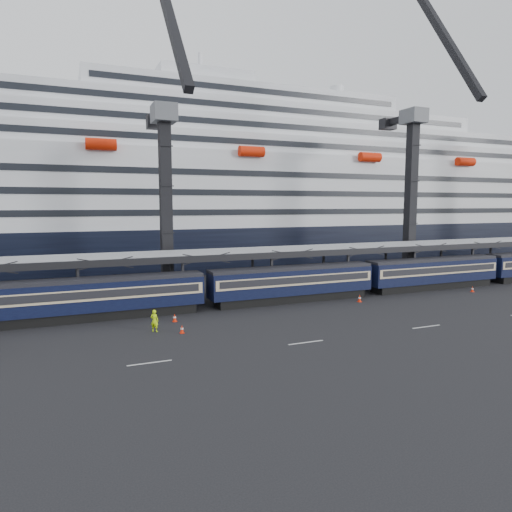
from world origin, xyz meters
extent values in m
plane|color=black|center=(0.00, 0.00, 0.00)|extent=(260.00, 260.00, 0.00)
cube|color=beige|center=(-26.00, -4.00, 0.01)|extent=(3.00, 0.15, 0.02)
cube|color=beige|center=(-14.00, -4.00, 0.01)|extent=(3.00, 0.15, 0.02)
cube|color=beige|center=(-2.00, -4.00, 0.01)|extent=(3.00, 0.15, 0.02)
cube|color=black|center=(-28.00, 10.00, 0.45)|extent=(17.48, 2.40, 0.90)
cube|color=black|center=(-28.00, 10.00, 2.25)|extent=(19.00, 2.80, 2.70)
cube|color=#C7B38D|center=(-28.00, 10.00, 2.55)|extent=(18.62, 2.92, 1.05)
cube|color=black|center=(-28.00, 10.00, 2.60)|extent=(17.86, 2.98, 0.70)
cube|color=black|center=(-28.00, 10.00, 3.75)|extent=(19.00, 2.50, 0.35)
cube|color=black|center=(-8.00, 10.00, 0.45)|extent=(17.48, 2.40, 0.90)
cube|color=black|center=(-8.00, 10.00, 2.25)|extent=(19.00, 2.80, 2.70)
cube|color=#C7B38D|center=(-8.00, 10.00, 2.55)|extent=(18.62, 2.92, 1.05)
cube|color=black|center=(-8.00, 10.00, 2.60)|extent=(17.86, 2.98, 0.70)
cube|color=black|center=(-8.00, 10.00, 3.75)|extent=(19.00, 2.50, 0.35)
cube|color=black|center=(12.00, 10.00, 0.45)|extent=(17.48, 2.40, 0.90)
cube|color=black|center=(12.00, 10.00, 2.25)|extent=(19.00, 2.80, 2.70)
cube|color=#C7B38D|center=(12.00, 10.00, 2.55)|extent=(18.62, 2.92, 1.05)
cube|color=black|center=(12.00, 10.00, 2.60)|extent=(17.86, 2.98, 0.70)
cube|color=black|center=(12.00, 10.00, 3.75)|extent=(19.00, 2.50, 0.35)
cube|color=gray|center=(0.00, 14.00, 5.40)|extent=(130.00, 6.00, 0.25)
cube|color=black|center=(0.00, 11.00, 5.10)|extent=(130.00, 0.25, 0.70)
cube|color=black|center=(0.00, 17.00, 5.10)|extent=(130.00, 0.25, 0.70)
cube|color=black|center=(-30.00, 11.20, 2.70)|extent=(0.25, 0.25, 5.40)
cube|color=black|center=(-30.00, 16.80, 2.70)|extent=(0.25, 0.25, 5.40)
cube|color=black|center=(-20.00, 11.20, 2.70)|extent=(0.25, 0.25, 5.40)
cube|color=black|center=(-20.00, 16.80, 2.70)|extent=(0.25, 0.25, 5.40)
cube|color=black|center=(-10.00, 11.20, 2.70)|extent=(0.25, 0.25, 5.40)
cube|color=black|center=(-10.00, 16.80, 2.70)|extent=(0.25, 0.25, 5.40)
cube|color=black|center=(0.00, 11.20, 2.70)|extent=(0.25, 0.25, 5.40)
cube|color=black|center=(0.00, 16.80, 2.70)|extent=(0.25, 0.25, 5.40)
cube|color=black|center=(10.00, 11.20, 2.70)|extent=(0.25, 0.25, 5.40)
cube|color=black|center=(10.00, 16.80, 2.70)|extent=(0.25, 0.25, 5.40)
cube|color=black|center=(20.00, 11.20, 2.70)|extent=(0.25, 0.25, 5.40)
cube|color=black|center=(20.00, 16.80, 2.70)|extent=(0.25, 0.25, 5.40)
cube|color=black|center=(30.00, 16.80, 2.70)|extent=(0.25, 0.25, 5.40)
cube|color=black|center=(0.00, 46.00, 3.50)|extent=(200.00, 28.00, 7.00)
cube|color=silver|center=(0.00, 46.00, 13.00)|extent=(190.00, 26.88, 12.00)
cube|color=silver|center=(0.00, 46.00, 20.50)|extent=(160.00, 24.64, 3.00)
cube|color=black|center=(0.00, 33.63, 20.50)|extent=(153.60, 0.12, 0.90)
cube|color=silver|center=(0.00, 46.00, 23.50)|extent=(124.00, 21.84, 3.00)
cube|color=black|center=(0.00, 35.03, 23.50)|extent=(119.04, 0.12, 0.90)
cube|color=silver|center=(0.00, 46.00, 26.50)|extent=(90.00, 19.04, 3.00)
cube|color=black|center=(0.00, 36.43, 26.50)|extent=(86.40, 0.12, 0.90)
cube|color=silver|center=(0.00, 46.00, 29.50)|extent=(56.00, 16.24, 3.00)
cube|color=black|center=(0.00, 37.83, 29.50)|extent=(53.76, 0.12, 0.90)
cube|color=silver|center=(-8.00, 46.00, 32.00)|extent=(16.00, 12.00, 2.50)
cylinder|color=silver|center=(20.00, 46.00, 32.50)|extent=(2.80, 2.80, 3.00)
cylinder|color=red|center=(-26.00, 31.96, 18.80)|extent=(4.00, 1.60, 1.60)
cylinder|color=red|center=(-4.00, 31.96, 18.80)|extent=(4.00, 1.60, 1.60)
cylinder|color=red|center=(18.00, 31.96, 18.80)|extent=(4.00, 1.60, 1.60)
cylinder|color=red|center=(40.00, 31.96, 18.80)|extent=(4.00, 1.60, 1.60)
cube|color=#53565B|center=(-20.00, 19.00, 1.00)|extent=(4.50, 4.50, 2.00)
cube|color=black|center=(-20.00, 19.00, 11.00)|extent=(1.30, 1.30, 18.00)
cube|color=#53565B|center=(-20.00, 19.00, 21.00)|extent=(2.60, 3.20, 2.00)
cube|color=black|center=(-20.00, 13.21, 27.89)|extent=(0.90, 12.26, 14.37)
cube|color=black|center=(-20.00, 21.52, 21.00)|extent=(0.90, 5.04, 0.90)
cube|color=black|center=(-20.00, 24.04, 20.80)|extent=(2.20, 1.60, 1.60)
cube|color=#53565B|center=(15.00, 18.00, 1.00)|extent=(4.50, 4.50, 2.00)
cube|color=black|center=(15.00, 18.00, 12.00)|extent=(1.30, 1.30, 20.00)
cube|color=#53565B|center=(15.00, 18.00, 23.00)|extent=(2.60, 3.20, 2.00)
cube|color=black|center=(15.00, 12.26, 31.19)|extent=(0.90, 12.21, 16.90)
cube|color=black|center=(15.00, 20.80, 23.00)|extent=(0.90, 5.60, 0.90)
cube|color=black|center=(15.00, 23.60, 22.80)|extent=(2.20, 1.60, 1.60)
imported|color=#C9FB0D|center=(-24.30, 3.60, 0.94)|extent=(0.82, 0.77, 1.89)
cube|color=red|center=(-22.27, 2.28, 0.02)|extent=(0.36, 0.36, 0.04)
cone|color=red|center=(-22.27, 2.28, 0.38)|extent=(0.31, 0.31, 0.69)
cylinder|color=white|center=(-22.27, 2.28, 0.38)|extent=(0.26, 0.26, 0.11)
cube|color=red|center=(-22.01, 6.25, 0.02)|extent=(0.39, 0.39, 0.04)
cone|color=red|center=(-22.01, 6.25, 0.41)|extent=(0.32, 0.32, 0.73)
cylinder|color=white|center=(-22.01, 6.25, 0.41)|extent=(0.27, 0.27, 0.12)
cube|color=red|center=(-1.29, 6.89, 0.02)|extent=(0.42, 0.42, 0.04)
cone|color=red|center=(-1.29, 6.89, 0.44)|extent=(0.35, 0.35, 0.79)
cylinder|color=white|center=(-1.29, 6.89, 0.44)|extent=(0.30, 0.30, 0.13)
cube|color=red|center=(14.96, 6.42, 0.02)|extent=(0.36, 0.36, 0.04)
cone|color=red|center=(14.96, 6.42, 0.38)|extent=(0.31, 0.31, 0.69)
cylinder|color=white|center=(14.96, 6.42, 0.38)|extent=(0.26, 0.26, 0.11)
camera|label=1|loc=(-30.79, -34.30, 10.67)|focal=32.00mm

